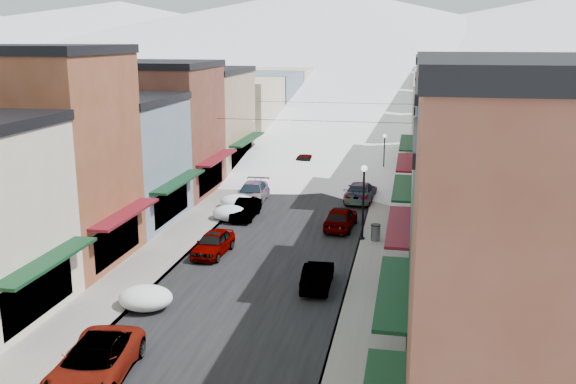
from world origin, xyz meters
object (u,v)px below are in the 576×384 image
at_px(car_dark_hatch, 246,209).
at_px(streetlamp_near, 364,193).
at_px(car_white_suv, 94,363).
at_px(trash_can, 375,232).
at_px(car_silver_sedan, 213,243).
at_px(car_green_sedan, 318,275).

height_order(car_dark_hatch, streetlamp_near, streetlamp_near).
bearing_deg(car_white_suv, trash_can, 57.48).
distance_m(car_white_suv, streetlamp_near, 21.43).
bearing_deg(car_silver_sedan, car_dark_hatch, 93.98).
bearing_deg(car_green_sedan, car_dark_hatch, -61.71).
distance_m(car_silver_sedan, trash_can, 10.44).
xyz_separation_m(car_dark_hatch, car_green_sedan, (7.09, -12.16, -0.02)).
bearing_deg(car_dark_hatch, streetlamp_near, -24.00).
relative_size(car_green_sedan, trash_can, 3.80).
relative_size(car_white_suv, car_green_sedan, 1.38).
relative_size(car_white_suv, car_dark_hatch, 1.35).
bearing_deg(car_silver_sedan, trash_can, 27.12).
bearing_deg(car_silver_sedan, car_green_sedan, -26.49).
bearing_deg(streetlamp_near, trash_can, -8.29).
distance_m(car_green_sedan, streetlamp_near, 8.89).
xyz_separation_m(car_silver_sedan, streetlamp_near, (8.70, 4.34, 2.51)).
relative_size(car_dark_hatch, streetlamp_near, 0.86).
height_order(car_white_suv, car_dark_hatch, car_white_suv).
relative_size(car_white_suv, streetlamp_near, 1.15).
height_order(car_white_suv, streetlamp_near, streetlamp_near).
xyz_separation_m(trash_can, streetlamp_near, (-0.85, 0.12, 2.53)).
height_order(car_white_suv, trash_can, car_white_suv).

